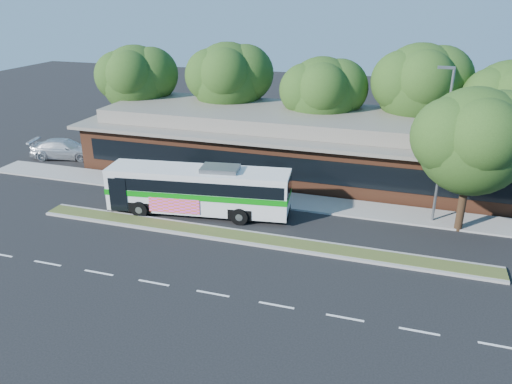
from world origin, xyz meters
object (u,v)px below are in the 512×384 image
transit_bus (199,187)px  sidewalk_tree (481,139)px  lamp_post (443,142)px  sedan (64,149)px

transit_bus → sidewalk_tree: sidewalk_tree is taller
lamp_post → transit_bus: bearing=-167.5°
lamp_post → sedan: size_ratio=1.68×
transit_bus → sidewalk_tree: 16.11m
sedan → sidewalk_tree: 31.07m
lamp_post → sedan: 29.10m
lamp_post → sidewalk_tree: size_ratio=1.11×
sedan → sidewalk_tree: sidewalk_tree is taller
sidewalk_tree → sedan: bearing=172.0°
lamp_post → sidewalk_tree: lamp_post is taller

